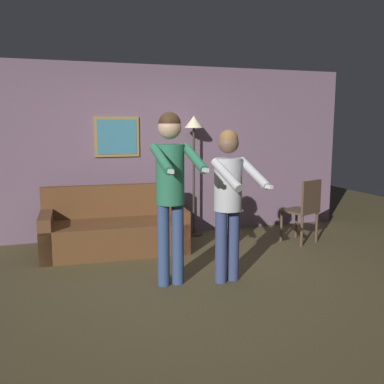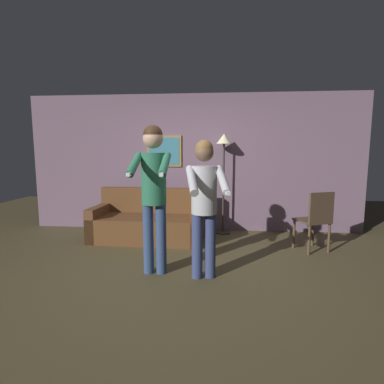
% 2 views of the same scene
% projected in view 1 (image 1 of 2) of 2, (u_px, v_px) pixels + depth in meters
% --- Properties ---
extents(ground_plane, '(12.00, 12.00, 0.00)m').
position_uv_depth(ground_plane, '(196.00, 279.00, 4.79)').
color(ground_plane, '#4D4429').
extents(back_wall_assembly, '(6.40, 0.09, 2.60)m').
position_uv_depth(back_wall_assembly, '(153.00, 151.00, 6.59)').
color(back_wall_assembly, '#6E5567').
rests_on(back_wall_assembly, ground_plane).
extents(couch, '(1.93, 0.91, 0.87)m').
position_uv_depth(couch, '(114.00, 231.00, 5.81)').
color(couch, brown).
rests_on(couch, ground_plane).
extents(torchiere_lamp, '(0.28, 0.28, 1.84)m').
position_uv_depth(torchiere_lamp, '(194.00, 141.00, 6.49)').
color(torchiere_lamp, '#332D28').
rests_on(torchiere_lamp, ground_plane).
extents(person_standing_left, '(0.46, 0.75, 1.84)m').
position_uv_depth(person_standing_left, '(171.00, 180.00, 4.43)').
color(person_standing_left, navy).
rests_on(person_standing_left, ground_plane).
extents(person_standing_right, '(0.52, 0.65, 1.66)m').
position_uv_depth(person_standing_right, '(229.00, 192.00, 4.56)').
color(person_standing_right, navy).
rests_on(person_standing_right, ground_plane).
extents(dining_chair_distant, '(0.55, 0.55, 0.93)m').
position_uv_depth(dining_chair_distant, '(305.00, 207.00, 6.16)').
color(dining_chair_distant, '#4C3828').
rests_on(dining_chair_distant, ground_plane).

